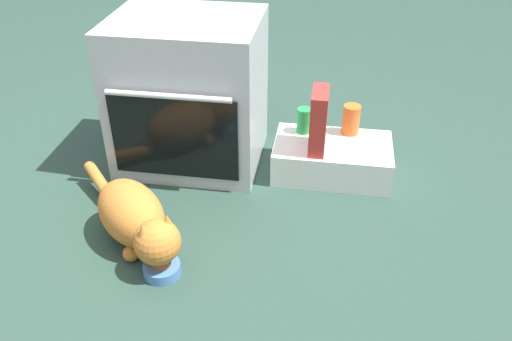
% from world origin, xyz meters
% --- Properties ---
extents(ground, '(8.00, 8.00, 0.00)m').
position_xyz_m(ground, '(0.00, 0.00, 0.00)').
color(ground, '#284238').
extents(oven, '(0.65, 0.58, 0.69)m').
position_xyz_m(oven, '(-0.02, 0.49, 0.34)').
color(oven, '#B7BABF').
rests_on(oven, ground).
extents(pantry_cabinet, '(0.53, 0.33, 0.16)m').
position_xyz_m(pantry_cabinet, '(0.65, 0.45, 0.08)').
color(pantry_cabinet, white).
rests_on(pantry_cabinet, ground).
extents(food_bowl, '(0.14, 0.14, 0.07)m').
position_xyz_m(food_bowl, '(0.07, -0.31, 0.03)').
color(food_bowl, '#4C7AB7').
rests_on(food_bowl, ground).
extents(cat, '(0.59, 0.60, 0.24)m').
position_xyz_m(cat, '(-0.07, -0.17, 0.13)').
color(cat, '#C6752D').
rests_on(cat, ground).
extents(cereal_box, '(0.07, 0.18, 0.28)m').
position_xyz_m(cereal_box, '(0.58, 0.40, 0.30)').
color(cereal_box, '#B72D28').
rests_on(cereal_box, pantry_cabinet).
extents(sauce_jar, '(0.08, 0.08, 0.14)m').
position_xyz_m(sauce_jar, '(0.72, 0.57, 0.23)').
color(sauce_jar, '#D16023').
rests_on(sauce_jar, pantry_cabinet).
extents(soda_can, '(0.07, 0.07, 0.12)m').
position_xyz_m(soda_can, '(0.51, 0.54, 0.22)').
color(soda_can, green).
rests_on(soda_can, pantry_cabinet).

